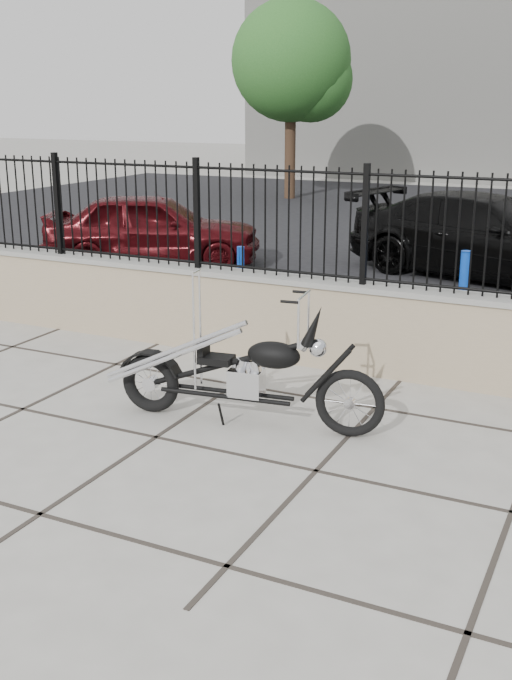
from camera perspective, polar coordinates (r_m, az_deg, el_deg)
The scene contains 10 objects.
ground_plane at distance 7.02m, azimuth -7.19°, elevation -6.95°, with size 90.00×90.00×0.00m, color #99968E.
parking_lot at distance 18.42m, azimuth 14.65°, elevation 7.43°, with size 30.00×30.00×0.00m, color black.
retaining_wall at distance 8.94m, azimuth 1.45°, elevation 1.64°, with size 14.00×0.36×0.96m, color gray.
iron_fence at distance 8.72m, azimuth 1.50°, elevation 8.51°, with size 14.00×0.08×1.20m, color black.
chopper_motorcycle at distance 7.03m, azimuth -1.07°, elevation -0.63°, with size 2.36×0.41×1.41m, color black, non-canonical shape.
car_red at distance 14.33m, azimuth -7.42°, elevation 7.93°, with size 1.53×3.80×1.29m, color #41090D.
car_black at distance 13.69m, azimuth 16.30°, elevation 7.13°, with size 1.91×4.69×1.36m, color black.
bollard_a at distance 11.25m, azimuth -1.10°, elevation 4.55°, with size 0.10×0.10×0.86m, color #0C40BB.
bollard_b at distance 10.05m, azimuth 14.65°, elevation 3.16°, with size 0.13×0.13×1.08m, color #0C58B8.
tree_left at distance 24.36m, azimuth 2.54°, elevation 19.74°, with size 3.46×3.46×5.85m.
Camera 1 is at (3.59, -5.35, 2.80)m, focal length 42.00 mm.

